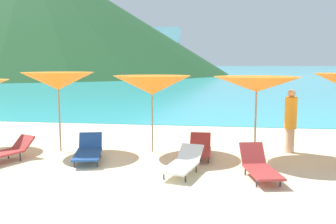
# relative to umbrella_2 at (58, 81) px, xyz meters

# --- Properties ---
(ground_plane) EXTENTS (50.00, 100.00, 0.30)m
(ground_plane) POSITION_rel_umbrella_2_xyz_m (1.31, 6.17, -2.15)
(ground_plane) COLOR beige
(ocean_water) EXTENTS (650.00, 440.00, 0.02)m
(ocean_water) POSITION_rel_umbrella_2_xyz_m (1.31, 224.78, -1.99)
(ocean_water) COLOR #38B7CC
(ocean_water) RESTS_ON ground_plane
(headland_hill) EXTENTS (97.74, 97.74, 29.85)m
(headland_hill) POSITION_rel_umbrella_2_xyz_m (-42.37, 77.97, 12.92)
(headland_hill) COLOR #235128
(headland_hill) RESTS_ON ground_plane
(umbrella_2) EXTENTS (2.16, 2.16, 2.25)m
(umbrella_2) POSITION_rel_umbrella_2_xyz_m (0.00, 0.00, 0.00)
(umbrella_2) COLOR #9E7F59
(umbrella_2) RESTS_ON ground_plane
(umbrella_3) EXTENTS (2.31, 2.31, 2.16)m
(umbrella_3) POSITION_rel_umbrella_2_xyz_m (2.63, 0.27, -0.11)
(umbrella_3) COLOR #9E7F59
(umbrella_3) RESTS_ON ground_plane
(umbrella_4) EXTENTS (2.39, 2.39, 2.16)m
(umbrella_4) POSITION_rel_umbrella_2_xyz_m (5.44, -0.00, -0.05)
(umbrella_4) COLOR #9E7F59
(umbrella_4) RESTS_ON ground_plane
(lounge_chair_0) EXTENTS (0.88, 1.61, 0.66)m
(lounge_chair_0) POSITION_rel_umbrella_2_xyz_m (5.39, -1.78, -1.73)
(lounge_chair_0) COLOR #A53333
(lounge_chair_0) RESTS_ON ground_plane
(lounge_chair_1) EXTENTS (1.08, 1.62, 0.58)m
(lounge_chair_1) POSITION_rel_umbrella_2_xyz_m (-0.87, -1.33, -1.72)
(lounge_chair_1) COLOR #A53333
(lounge_chair_1) RESTS_ON ground_plane
(lounge_chair_3) EXTENTS (0.90, 1.61, 0.54)m
(lounge_chair_3) POSITION_rel_umbrella_2_xyz_m (3.71, -1.69, -1.75)
(lounge_chair_3) COLOR white
(lounge_chair_3) RESTS_ON ground_plane
(lounge_chair_4) EXTENTS (0.97, 1.62, 0.63)m
(lounge_chair_4) POSITION_rel_umbrella_2_xyz_m (1.18, -0.92, -1.74)
(lounge_chair_4) COLOR #1E478C
(lounge_chair_4) RESTS_ON ground_plane
(lounge_chair_8) EXTENTS (0.61, 1.43, 0.56)m
(lounge_chair_8) POSITION_rel_umbrella_2_xyz_m (3.99, -0.19, -1.75)
(lounge_chair_8) COLOR #A53333
(lounge_chair_8) RESTS_ON ground_plane
(beachgoer_0) EXTENTS (0.33, 0.33, 1.78)m
(beachgoer_0) POSITION_rel_umbrella_2_xyz_m (6.47, 0.74, -1.06)
(beachgoer_0) COLOR #DBAA84
(beachgoer_0) RESTS_ON ground_plane
(cruise_ship) EXTENTS (54.72, 13.24, 23.86)m
(cruise_ship) POSITION_rel_umbrella_2_xyz_m (-36.92, 181.28, 7.25)
(cruise_ship) COLOR #262D47
(cruise_ship) RESTS_ON ocean_water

